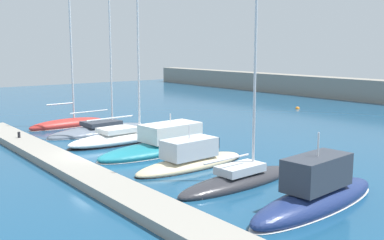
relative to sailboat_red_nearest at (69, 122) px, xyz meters
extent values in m
plane|color=navy|center=(13.18, -3.91, -0.42)|extent=(120.00, 120.00, 0.00)
cube|color=gray|center=(13.18, -5.94, -0.17)|extent=(32.53, 2.18, 0.49)
ellipsoid|color=#B72D28|center=(0.00, -0.01, -0.19)|extent=(2.08, 7.36, 1.07)
ellipsoid|color=silver|center=(0.00, -0.01, -0.40)|extent=(2.10, 7.44, 0.12)
cylinder|color=silver|center=(-0.02, 0.55, 7.70)|extent=(0.17, 0.17, 14.71)
cylinder|color=silver|center=(0.03, -0.71, 1.74)|extent=(0.22, 2.56, 0.12)
ellipsoid|color=slate|center=(4.35, 0.98, -0.32)|extent=(3.67, 9.59, 1.04)
ellipsoid|color=silver|center=(4.35, 0.98, -0.40)|extent=(3.70, 9.69, 0.12)
cylinder|color=silver|center=(4.27, 2.20, 9.63)|extent=(0.14, 0.14, 18.85)
cylinder|color=silver|center=(4.42, 0.01, 1.46)|extent=(0.33, 3.45, 0.10)
cube|color=#333842|center=(4.35, 1.11, 0.38)|extent=(2.32, 3.11, 0.37)
ellipsoid|color=white|center=(8.94, 0.78, -0.12)|extent=(3.48, 9.59, 1.02)
ellipsoid|color=black|center=(8.94, 0.78, -0.40)|extent=(3.52, 9.68, 0.12)
cylinder|color=silver|center=(8.85, 2.17, 8.61)|extent=(0.15, 0.15, 16.45)
cylinder|color=silver|center=(9.02, -0.44, 1.53)|extent=(0.37, 3.94, 0.11)
cube|color=silver|center=(8.98, 0.14, 0.57)|extent=(2.07, 2.87, 0.37)
ellipsoid|color=#19707F|center=(13.55, 1.12, -0.22)|extent=(3.92, 10.36, 1.07)
ellipsoid|color=silver|center=(13.55, 1.12, -0.40)|extent=(3.96, 10.47, 0.12)
cube|color=silver|center=(13.50, 1.87, 0.90)|extent=(2.56, 4.23, 1.17)
cube|color=black|center=(13.44, 2.64, 1.07)|extent=(2.11, 1.17, 0.66)
cylinder|color=silver|center=(13.50, 1.87, 1.83)|extent=(0.08, 0.08, 0.68)
ellipsoid|color=beige|center=(17.94, 0.29, -0.29)|extent=(2.76, 8.20, 0.95)
ellipsoid|color=black|center=(17.94, 0.29, -0.40)|extent=(2.79, 8.29, 0.12)
cube|color=silver|center=(17.95, 0.13, 0.75)|extent=(1.90, 3.40, 1.14)
cube|color=black|center=(17.87, 1.51, 0.92)|extent=(1.59, 0.92, 0.64)
cylinder|color=silver|center=(17.95, 0.13, 1.73)|extent=(0.08, 0.08, 0.82)
ellipsoid|color=#2D2D33|center=(22.41, 0.05, -0.30)|extent=(2.49, 8.36, 1.01)
cylinder|color=silver|center=(22.34, 1.13, 8.02)|extent=(0.14, 0.14, 15.64)
cylinder|color=silver|center=(22.46, -0.88, 1.10)|extent=(0.28, 3.18, 0.10)
cube|color=silver|center=(22.40, 0.12, 0.42)|extent=(1.54, 2.71, 0.43)
ellipsoid|color=navy|center=(27.06, 0.44, -0.17)|extent=(3.03, 9.21, 1.32)
ellipsoid|color=silver|center=(27.06, 0.44, -0.40)|extent=(3.06, 9.30, 0.12)
cube|color=#333842|center=(27.07, 0.39, 1.22)|extent=(1.92, 3.65, 1.46)
cube|color=black|center=(26.94, 1.79, 1.44)|extent=(1.52, 1.01, 0.82)
cylinder|color=silver|center=(27.07, 0.39, 2.49)|extent=(0.08, 0.08, 1.08)
sphere|color=orange|center=(4.63, 26.32, -0.42)|extent=(0.51, 0.51, 0.51)
cylinder|color=black|center=(4.97, -5.94, 0.29)|extent=(0.20, 0.20, 0.44)
camera|label=1|loc=(39.40, -16.20, 6.74)|focal=42.90mm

